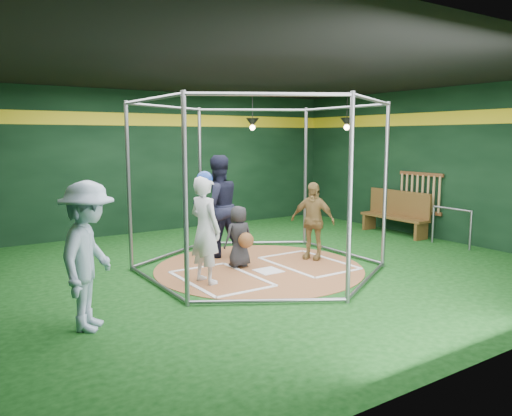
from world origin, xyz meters
TOP-DOWN VIEW (x-y plane):
  - room_shell at (0.00, 0.01)m, footprint 10.10×9.10m
  - clay_disc at (0.00, 0.00)m, footprint 3.80×3.80m
  - home_plate at (0.00, -0.30)m, footprint 0.43×0.43m
  - batter_box_left at (-0.95, -0.25)m, footprint 1.17×1.77m
  - batter_box_right at (0.95, -0.25)m, footprint 1.17×1.77m
  - batting_cage at (-0.00, -0.00)m, footprint 4.05×4.67m
  - bat_rack at (4.93, 0.40)m, footprint 0.07×1.25m
  - pendant_lamp_near at (2.20, 3.60)m, footprint 0.34×0.34m
  - pendant_lamp_far at (4.00, 2.00)m, footprint 0.34×0.34m
  - batter_figure at (-1.24, -0.29)m, footprint 0.54×0.71m
  - visitor_leopard at (1.26, 0.00)m, footprint 0.76×0.95m
  - catcher_figure at (-0.28, 0.23)m, footprint 0.56×0.58m
  - umpire at (-0.18, 1.23)m, footprint 1.02×0.82m
  - bystander_blue at (-3.36, -1.25)m, footprint 1.25×1.38m
  - dugout_bench at (4.63, 0.84)m, footprint 0.43×1.84m
  - steel_railing at (4.55, -0.77)m, footprint 0.05×0.99m

SIDE VIEW (x-z plane):
  - clay_disc at x=0.00m, z-range 0.00..0.01m
  - batter_box_left at x=-0.95m, z-range 0.01..0.02m
  - batter_box_right at x=0.95m, z-range 0.01..0.02m
  - home_plate at x=0.00m, z-range 0.01..0.02m
  - dugout_bench at x=4.63m, z-range 0.01..1.08m
  - steel_railing at x=4.55m, z-range 0.14..0.99m
  - catcher_figure at x=-0.28m, z-range 0.01..1.14m
  - visitor_leopard at x=1.26m, z-range 0.01..1.52m
  - batter_figure at x=-1.24m, z-range 0.01..1.83m
  - bystander_blue at x=-3.36m, z-range 0.00..1.86m
  - umpire at x=-0.18m, z-range 0.01..2.03m
  - bat_rack at x=4.93m, z-range 0.56..1.54m
  - batting_cage at x=0.00m, z-range 0.00..3.00m
  - room_shell at x=0.00m, z-range -0.01..3.52m
  - pendant_lamp_near at x=2.20m, z-range 2.29..3.19m
  - pendant_lamp_far at x=4.00m, z-range 2.29..3.19m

